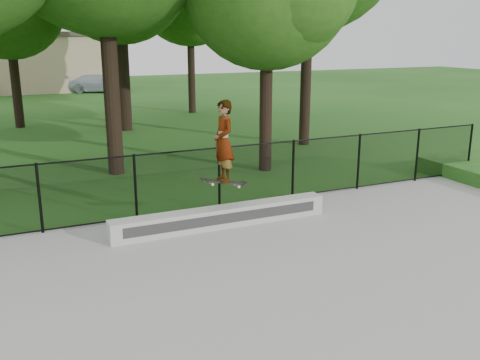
{
  "coord_description": "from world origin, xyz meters",
  "views": [
    {
      "loc": [
        -4.58,
        -5.38,
        4.06
      ],
      "look_at": [
        -0.23,
        4.2,
        1.2
      ],
      "focal_mm": 40.0,
      "sensor_mm": 36.0,
      "label": 1
    }
  ],
  "objects": [
    {
      "name": "chainlink_fence",
      "position": [
        0.0,
        5.9,
        0.81
      ],
      "size": [
        16.06,
        0.06,
        1.5
      ],
      "color": "black",
      "rests_on": "concrete_slab"
    },
    {
      "name": "skater_airborne",
      "position": [
        -0.39,
        4.68,
        1.9
      ],
      "size": [
        0.83,
        0.63,
        1.88
      ],
      "color": "black",
      "rests_on": "ground"
    },
    {
      "name": "car_c",
      "position": [
        2.35,
        34.81,
        0.64
      ],
      "size": [
        4.42,
        3.24,
        1.28
      ],
      "primitive_type": "imported",
      "rotation": [
        0.0,
        0.0,
        1.16
      ],
      "color": "#ABB5C2",
      "rests_on": "ground"
    },
    {
      "name": "ground",
      "position": [
        0.0,
        0.0,
        0.0
      ],
      "size": [
        100.0,
        100.0,
        0.0
      ],
      "primitive_type": "plane",
      "color": "#1E5016",
      "rests_on": "ground"
    },
    {
      "name": "grind_ledge",
      "position": [
        -0.44,
        4.7,
        0.28
      ],
      "size": [
        4.84,
        0.4,
        0.43
      ],
      "primitive_type": "cube",
      "color": "#B7B7B2",
      "rests_on": "concrete_slab"
    },
    {
      "name": "distant_building",
      "position": [
        -2.0,
        38.0,
        2.16
      ],
      "size": [
        12.4,
        6.4,
        4.3
      ],
      "color": "tan",
      "rests_on": "ground"
    },
    {
      "name": "concrete_slab",
      "position": [
        0.0,
        0.0,
        0.03
      ],
      "size": [
        14.0,
        12.0,
        0.06
      ],
      "primitive_type": "cube",
      "color": "#9C9C97",
      "rests_on": "ground"
    }
  ]
}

